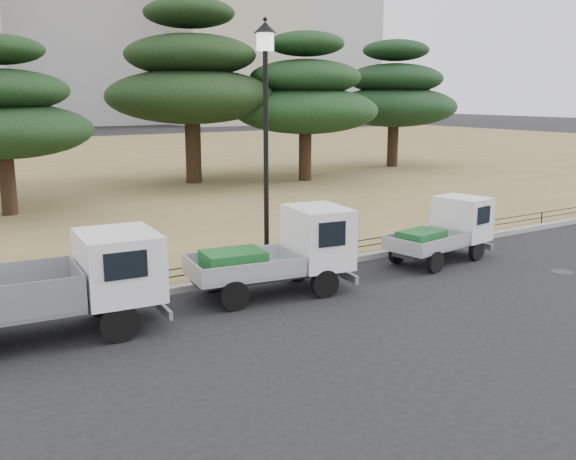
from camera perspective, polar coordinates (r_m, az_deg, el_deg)
ground at (r=14.50m, az=4.29°, el=-6.42°), size 220.00×220.00×0.00m
lawn at (r=42.64m, az=-21.28°, el=5.12°), size 120.00×56.00×0.15m
curb at (r=16.54m, az=-1.12°, el=-3.77°), size 120.00×0.25×0.16m
truck_large at (r=12.93m, az=-19.89°, el=-4.44°), size 4.56×2.11×1.93m
truck_kei_front at (r=14.88m, az=-0.48°, el=-1.97°), size 3.90×2.07×1.97m
truck_kei_rear at (r=18.39m, az=13.78°, el=-0.03°), size 3.43×1.85×1.71m
street_lamp at (r=16.13m, az=-2.00°, el=11.00°), size 0.55×0.55×6.13m
pipe_fence at (r=16.57m, az=-1.40°, el=-2.46°), size 38.00×0.04×0.40m
manhole at (r=18.32m, az=23.19°, el=-3.44°), size 0.60×0.60×0.01m
pine_center_left at (r=25.85m, az=-24.13°, el=9.51°), size 6.42×6.42×6.52m
pine_center_right at (r=32.88m, az=-8.61°, el=13.22°), size 8.47×8.47×8.99m
pine_east_near at (r=33.47m, az=1.56°, el=11.86°), size 7.46×7.46×7.54m
pine_east_far at (r=40.61m, az=9.44°, el=11.82°), size 7.63×7.63×7.66m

